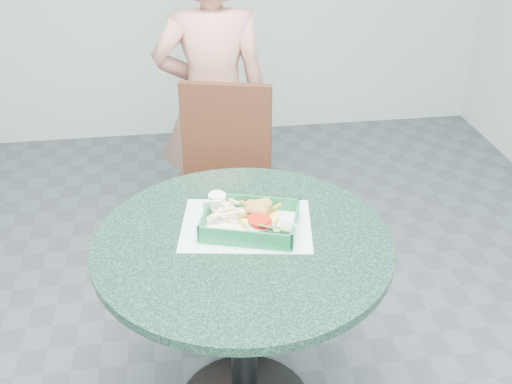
{
  "coord_description": "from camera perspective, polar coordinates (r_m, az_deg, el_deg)",
  "views": [
    {
      "loc": [
        -0.18,
        -1.51,
        1.83
      ],
      "look_at": [
        0.06,
        0.1,
        0.87
      ],
      "focal_mm": 42.0,
      "sensor_mm": 36.0,
      "label": 1
    }
  ],
  "objects": [
    {
      "name": "cafe_table",
      "position": [
        1.97,
        -1.21,
        -9.0
      ],
      "size": [
        0.93,
        0.93,
        0.75
      ],
      "color": "black",
      "rests_on": "floor"
    },
    {
      "name": "fries_pile",
      "position": [
        1.92,
        -3.59,
        -2.57
      ],
      "size": [
        0.1,
        0.11,
        0.04
      ],
      "primitive_type": null,
      "rotation": [
        0.0,
        0.0,
        0.03
      ],
      "color": "beige",
      "rests_on": "food_basket"
    },
    {
      "name": "food_basket",
      "position": [
        1.9,
        -0.54,
        -3.61
      ],
      "size": [
        0.29,
        0.21,
        0.06
      ],
      "rotation": [
        0.0,
        0.0,
        -0.3
      ],
      "color": "#186D3B",
      "rests_on": "placemat"
    },
    {
      "name": "dining_chair",
      "position": [
        2.69,
        -2.56,
        1.56
      ],
      "size": [
        0.41,
        0.41,
        0.93
      ],
      "rotation": [
        0.0,
        0.0,
        -0.27
      ],
      "color": "brown",
      "rests_on": "floor"
    },
    {
      "name": "sauce_ramekin",
      "position": [
        1.95,
        -4.58,
        -1.65
      ],
      "size": [
        0.06,
        0.06,
        0.03
      ],
      "rotation": [
        0.0,
        0.0,
        0.24
      ],
      "color": "white",
      "rests_on": "food_basket"
    },
    {
      "name": "crab_sandwich",
      "position": [
        1.91,
        -0.07,
        -2.22
      ],
      "size": [
        0.13,
        0.13,
        0.08
      ],
      "rotation": [
        0.0,
        0.0,
        0.36
      ],
      "color": "yellow",
      "rests_on": "food_basket"
    },
    {
      "name": "placemat",
      "position": [
        1.92,
        -0.91,
        -3.66
      ],
      "size": [
        0.45,
        0.37,
        0.0
      ],
      "primitive_type": "cube",
      "rotation": [
        0.0,
        0.0,
        -0.16
      ],
      "color": "silver",
      "rests_on": "cafe_table"
    },
    {
      "name": "garnish_cup",
      "position": [
        1.86,
        0.98,
        -3.6
      ],
      "size": [
        0.12,
        0.12,
        0.05
      ],
      "rotation": [
        0.0,
        0.0,
        -0.4
      ],
      "color": "white",
      "rests_on": "food_basket"
    },
    {
      "name": "diner_person",
      "position": [
        2.88,
        -4.09,
        8.38
      ],
      "size": [
        0.56,
        0.37,
        1.5
      ],
      "primitive_type": "imported",
      "rotation": [
        0.0,
        0.0,
        3.12
      ],
      "color": "tan",
      "rests_on": "floor"
    }
  ]
}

